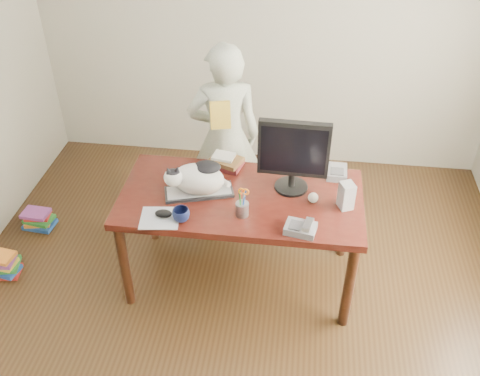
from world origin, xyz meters
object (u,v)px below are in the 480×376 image
(phone, at_px, (301,228))
(book_pile_a, at_px, (2,265))
(desk, at_px, (242,206))
(coffee_mug, at_px, (181,215))
(monitor, at_px, (293,153))
(speaker, at_px, (346,196))
(pen_cup, at_px, (242,208))
(calculator, at_px, (337,172))
(baseball, at_px, (313,198))
(book_stack, at_px, (225,162))
(mouse, at_px, (163,214))
(book_pile_b, at_px, (38,219))
(person, at_px, (225,138))
(keyboard, at_px, (199,192))
(cat, at_px, (196,178))

(phone, height_order, book_pile_a, phone)
(desk, xyz_separation_m, coffee_mug, (-0.34, -0.37, 0.19))
(monitor, relative_size, phone, 2.50)
(speaker, relative_size, book_pile_a, 0.67)
(speaker, bearing_deg, pen_cup, 170.79)
(calculator, height_order, book_pile_a, calculator)
(phone, distance_m, book_pile_a, 2.27)
(baseball, xyz_separation_m, book_stack, (-0.62, 0.33, 0.01))
(book_stack, distance_m, calculator, 0.78)
(pen_cup, distance_m, baseball, 0.48)
(monitor, distance_m, pen_cup, 0.48)
(coffee_mug, height_order, baseball, coffee_mug)
(book_stack, bearing_deg, mouse, -99.11)
(calculator, distance_m, book_pile_b, 2.45)
(pen_cup, xyz_separation_m, person, (-0.25, 0.89, -0.05))
(desk, bearing_deg, speaker, -9.33)
(coffee_mug, bearing_deg, monitor, 31.62)
(baseball, distance_m, calculator, 0.36)
(baseball, xyz_separation_m, book_pile_b, (-2.19, 0.36, -0.71))
(book_pile_a, bearing_deg, book_stack, 18.25)
(keyboard, relative_size, coffee_mug, 4.43)
(pen_cup, xyz_separation_m, book_pile_b, (-1.75, 0.55, -0.74))
(coffee_mug, bearing_deg, book_stack, 73.60)
(baseball, bearing_deg, cat, -179.08)
(phone, bearing_deg, person, 132.63)
(coffee_mug, bearing_deg, desk, 48.04)
(cat, height_order, coffee_mug, cat)
(monitor, relative_size, pen_cup, 2.45)
(pen_cup, distance_m, speaker, 0.66)
(keyboard, bearing_deg, book_stack, 53.06)
(cat, bearing_deg, phone, -39.16)
(pen_cup, relative_size, book_stack, 0.77)
(mouse, xyz_separation_m, baseball, (0.92, 0.27, 0.01))
(person, bearing_deg, baseball, 120.58)
(monitor, relative_size, speaker, 2.83)
(keyboard, height_order, baseball, baseball)
(speaker, bearing_deg, cat, 155.67)
(speaker, xyz_separation_m, book_pile_a, (-2.43, -0.17, -0.75))
(pen_cup, bearing_deg, baseball, 23.48)
(coffee_mug, distance_m, calculator, 1.14)
(phone, bearing_deg, desk, 147.29)
(keyboard, distance_m, mouse, 0.32)
(book_pile_a, bearing_deg, phone, -2.84)
(desk, relative_size, keyboard, 3.34)
(baseball, relative_size, book_pile_b, 0.26)
(book_pile_a, bearing_deg, book_pile_b, 86.87)
(cat, height_order, speaker, cat)
(cat, relative_size, speaker, 2.37)
(monitor, height_order, mouse, monitor)
(mouse, distance_m, speaker, 1.16)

